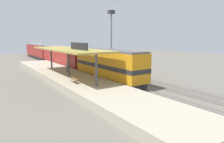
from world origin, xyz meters
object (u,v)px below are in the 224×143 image
(passenger_carriage_front, at_px, (63,56))
(platform_bench, at_px, (74,79))
(light_mast, at_px, (111,27))
(person_waiting, at_px, (68,66))
(locomotive, at_px, (107,65))
(passenger_carriage_rear, at_px, (38,51))

(passenger_carriage_front, bearing_deg, platform_bench, -106.74)
(platform_bench, bearing_deg, passenger_carriage_front, 73.26)
(platform_bench, relative_size, passenger_carriage_front, 0.08)
(light_mast, distance_m, person_waiting, 14.22)
(platform_bench, xyz_separation_m, passenger_carriage_front, (6.00, 19.95, 0.97))
(platform_bench, height_order, person_waiting, person_waiting)
(light_mast, relative_size, person_waiting, 6.84)
(locomotive, xyz_separation_m, light_mast, (7.80, 10.65, 5.99))
(light_mast, bearing_deg, passenger_carriage_rear, 105.49)
(passenger_carriage_rear, xyz_separation_m, light_mast, (7.80, -28.15, 6.08))
(person_waiting, bearing_deg, light_mast, 23.44)
(passenger_carriage_rear, bearing_deg, locomotive, -90.00)
(passenger_carriage_front, bearing_deg, passenger_carriage_rear, 90.00)
(passenger_carriage_front, bearing_deg, locomotive, -90.00)
(passenger_carriage_rear, xyz_separation_m, person_waiting, (-3.78, -33.17, -0.46))
(passenger_carriage_rear, bearing_deg, platform_bench, -98.38)
(platform_bench, xyz_separation_m, person_waiting, (2.22, 7.57, 0.51))
(locomotive, bearing_deg, passenger_carriage_rear, 90.00)
(passenger_carriage_front, bearing_deg, person_waiting, -106.99)
(person_waiting, bearing_deg, passenger_carriage_front, 73.01)
(locomotive, relative_size, passenger_carriage_rear, 0.72)
(platform_bench, distance_m, locomotive, 6.40)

